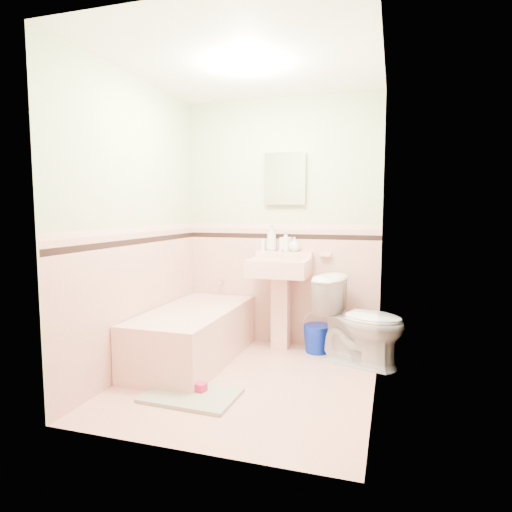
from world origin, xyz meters
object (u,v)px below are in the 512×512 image
(soap_bottle_right, at_px, (294,244))
(soap_bottle_mid, at_px, (286,241))
(bathtub, at_px, (194,336))
(shoe, at_px, (197,386))
(bucket, at_px, (317,339))
(medicine_cabinet, at_px, (285,179))
(soap_bottle_left, at_px, (272,238))
(sink, at_px, (279,305))
(toilet, at_px, (360,321))

(soap_bottle_right, bearing_deg, soap_bottle_mid, 180.00)
(bathtub, height_order, shoe, bathtub)
(bucket, bearing_deg, shoe, -119.64)
(medicine_cabinet, bearing_deg, soap_bottle_right, -15.91)
(medicine_cabinet, xyz_separation_m, shoe, (-0.33, -1.42, -1.64))
(bathtub, relative_size, bucket, 5.55)
(soap_bottle_mid, distance_m, bucket, 1.02)
(medicine_cabinet, relative_size, bucket, 1.88)
(soap_bottle_mid, bearing_deg, soap_bottle_right, 0.00)
(medicine_cabinet, bearing_deg, bathtub, -132.58)
(soap_bottle_mid, xyz_separation_m, soap_bottle_right, (0.09, 0.00, -0.03))
(bucket, distance_m, shoe, 1.43)
(soap_bottle_left, xyz_separation_m, soap_bottle_mid, (0.15, 0.00, -0.03))
(bathtub, distance_m, medicine_cabinet, 1.78)
(sink, xyz_separation_m, soap_bottle_left, (-0.13, 0.18, 0.65))
(toilet, relative_size, bucket, 2.93)
(soap_bottle_left, bearing_deg, bucket, -16.23)
(shoe, bearing_deg, sink, 88.86)
(bathtub, height_order, soap_bottle_mid, soap_bottle_mid)
(sink, distance_m, medicine_cabinet, 1.26)
(soap_bottle_mid, bearing_deg, shoe, -104.22)
(toilet, height_order, bucket, toilet)
(soap_bottle_left, relative_size, bucket, 0.98)
(toilet, xyz_separation_m, bucket, (-0.42, 0.21, -0.26))
(medicine_cabinet, bearing_deg, sink, -90.00)
(sink, height_order, shoe, sink)
(soap_bottle_left, relative_size, soap_bottle_right, 1.84)
(soap_bottle_left, bearing_deg, medicine_cabinet, 12.99)
(sink, height_order, soap_bottle_mid, soap_bottle_mid)
(soap_bottle_left, distance_m, shoe, 1.75)
(soap_bottle_left, bearing_deg, soap_bottle_mid, 0.00)
(soap_bottle_mid, bearing_deg, toilet, -24.65)
(bathtub, xyz_separation_m, soap_bottle_left, (0.55, 0.71, 0.88))
(bathtub, bearing_deg, soap_bottle_mid, 45.45)
(bucket, bearing_deg, soap_bottle_right, 151.35)
(bathtub, xyz_separation_m, soap_bottle_mid, (0.70, 0.71, 0.85))
(medicine_cabinet, relative_size, shoe, 3.34)
(soap_bottle_right, distance_m, bucket, 0.96)
(bathtub, xyz_separation_m, medicine_cabinet, (0.68, 0.74, 1.47))
(bathtub, distance_m, toilet, 1.53)
(soap_bottle_right, xyz_separation_m, toilet, (0.69, -0.36, -0.65))
(soap_bottle_left, height_order, bucket, soap_bottle_left)
(soap_bottle_mid, distance_m, shoe, 1.76)
(medicine_cabinet, distance_m, soap_bottle_left, 0.61)
(bathtub, distance_m, sink, 0.89)
(shoe, bearing_deg, bathtub, 131.32)
(bucket, bearing_deg, soap_bottle_mid, 157.54)
(bucket, bearing_deg, bathtub, -151.87)
(sink, xyz_separation_m, shoe, (-0.33, -1.21, -0.40))
(sink, relative_size, soap_bottle_left, 3.43)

